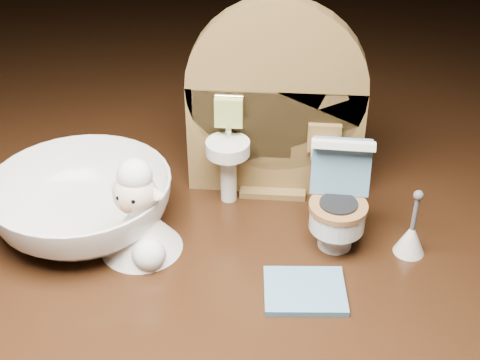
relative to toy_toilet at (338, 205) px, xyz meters
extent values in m
cube|color=black|center=(-0.05, -0.01, -0.08)|extent=(2.50, 2.50, 0.10)
cube|color=brown|center=(-0.05, 0.06, 0.01)|extent=(0.13, 0.02, 0.09)
cylinder|color=brown|center=(-0.05, 0.06, 0.06)|extent=(0.13, 0.02, 0.13)
cube|color=brown|center=(-0.05, 0.06, -0.03)|extent=(0.05, 0.04, 0.01)
cylinder|color=white|center=(-0.08, 0.04, -0.01)|extent=(0.01, 0.01, 0.04)
cylinder|color=white|center=(-0.08, 0.04, 0.02)|extent=(0.03, 0.03, 0.01)
cylinder|color=silver|center=(-0.08, 0.05, 0.03)|extent=(0.00, 0.00, 0.01)
cube|color=#A8BD5D|center=(-0.08, 0.05, 0.04)|extent=(0.02, 0.01, 0.02)
cube|color=brown|center=(-0.01, 0.05, 0.02)|extent=(0.02, 0.01, 0.02)
cylinder|color=beige|center=(-0.01, 0.04, 0.02)|extent=(0.02, 0.02, 0.02)
cylinder|color=white|center=(0.00, -0.01, -0.02)|extent=(0.02, 0.02, 0.02)
cylinder|color=white|center=(0.00, -0.01, 0.00)|extent=(0.04, 0.04, 0.02)
cylinder|color=#8E5E32|center=(0.00, -0.01, 0.01)|extent=(0.04, 0.04, 0.00)
cube|color=white|center=(0.00, 0.01, 0.00)|extent=(0.03, 0.02, 0.05)
cube|color=#5385AC|center=(0.00, 0.01, 0.03)|extent=(0.04, 0.02, 0.04)
cube|color=white|center=(0.00, 0.00, 0.05)|extent=(0.04, 0.01, 0.01)
cylinder|color=#A9D950|center=(0.01, 0.01, 0.02)|extent=(0.01, 0.01, 0.01)
cube|color=#5385AC|center=(-0.02, -0.06, -0.03)|extent=(0.05, 0.05, 0.00)
cone|color=white|center=(0.05, -0.01, -0.02)|extent=(0.02, 0.02, 0.02)
cylinder|color=#59595B|center=(0.05, -0.01, 0.00)|extent=(0.00, 0.00, 0.03)
sphere|color=#59595B|center=(0.05, -0.01, 0.02)|extent=(0.01, 0.01, 0.01)
cone|color=white|center=(-0.13, -0.02, -0.01)|extent=(0.06, 0.06, 0.04)
sphere|color=white|center=(-0.12, -0.04, -0.02)|extent=(0.02, 0.02, 0.02)
sphere|color=white|center=(-0.15, -0.03, -0.02)|extent=(0.02, 0.02, 0.02)
sphere|color=#FDE3C5|center=(-0.13, -0.02, 0.02)|extent=(0.03, 0.03, 0.03)
sphere|color=#AC714B|center=(-0.14, -0.03, 0.02)|extent=(0.01, 0.01, 0.01)
sphere|color=white|center=(-0.13, -0.02, 0.03)|extent=(0.02, 0.02, 0.02)
cone|color=#FDE3C5|center=(-0.15, -0.02, 0.02)|extent=(0.01, 0.01, 0.01)
cone|color=#FDE3C5|center=(-0.12, -0.02, 0.02)|extent=(0.01, 0.01, 0.01)
sphere|color=black|center=(-0.14, -0.03, 0.02)|extent=(0.00, 0.00, 0.00)
sphere|color=black|center=(-0.13, -0.04, 0.02)|extent=(0.00, 0.00, 0.00)
imported|color=white|center=(-0.18, 0.00, -0.01)|extent=(0.14, 0.14, 0.04)
camera|label=1|loc=(-0.03, -0.37, 0.27)|focal=50.00mm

